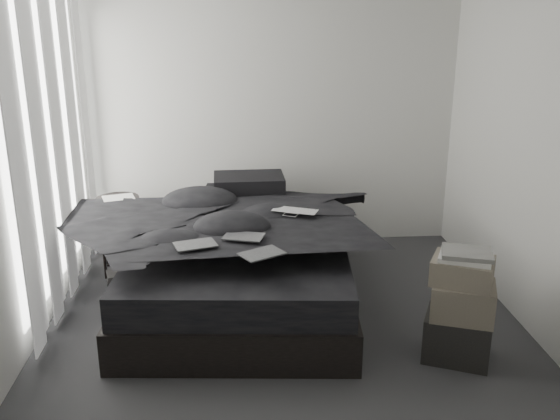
{
  "coord_description": "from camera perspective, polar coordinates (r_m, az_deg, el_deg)",
  "views": [
    {
      "loc": [
        -0.33,
        -3.94,
        2.3
      ],
      "look_at": [
        0.0,
        0.8,
        0.75
      ],
      "focal_mm": 40.0,
      "sensor_mm": 36.0,
      "label": 1
    }
  ],
  "objects": [
    {
      "name": "floor",
      "position": [
        4.58,
        0.7,
        -12.11
      ],
      "size": [
        3.6,
        4.2,
        0.01
      ],
      "primitive_type": "cube",
      "color": "#333235",
      "rests_on": "ground"
    },
    {
      "name": "wall_back",
      "position": [
        6.14,
        -0.84,
        8.68
      ],
      "size": [
        3.6,
        0.01,
        2.6
      ],
      "primitive_type": "cube",
      "color": "silver",
      "rests_on": "ground"
    },
    {
      "name": "wall_front",
      "position": [
        2.12,
        5.46,
        -10.19
      ],
      "size": [
        3.6,
        0.01,
        2.6
      ],
      "primitive_type": "cube",
      "color": "silver",
      "rests_on": "ground"
    },
    {
      "name": "wall_left",
      "position": [
        4.33,
        -23.75,
        3.13
      ],
      "size": [
        0.01,
        4.2,
        2.6
      ],
      "primitive_type": "cube",
      "color": "silver",
      "rests_on": "ground"
    },
    {
      "name": "wall_right",
      "position": [
        4.59,
        23.83,
        3.91
      ],
      "size": [
        0.01,
        4.2,
        2.6
      ],
      "primitive_type": "cube",
      "color": "silver",
      "rests_on": "ground"
    },
    {
      "name": "window_left",
      "position": [
        5.15,
        -20.39,
        6.28
      ],
      "size": [
        0.02,
        2.0,
        2.3
      ],
      "primitive_type": "cube",
      "color": "white",
      "rests_on": "wall_left"
    },
    {
      "name": "curtain_left",
      "position": [
        5.15,
        -19.77,
        5.55
      ],
      "size": [
        0.06,
        2.12,
        2.48
      ],
      "primitive_type": "cube",
      "color": "white",
      "rests_on": "wall_left"
    },
    {
      "name": "bed",
      "position": [
        5.12,
        -3.52,
        -6.77
      ],
      "size": [
        1.87,
        2.37,
        0.31
      ],
      "primitive_type": "cube",
      "rotation": [
        0.0,
        0.0,
        -0.08
      ],
      "color": "black",
      "rests_on": "floor"
    },
    {
      "name": "mattress",
      "position": [
        5.01,
        -3.58,
        -3.93
      ],
      "size": [
        1.8,
        2.3,
        0.24
      ],
      "primitive_type": "cube",
      "rotation": [
        0.0,
        0.0,
        -0.08
      ],
      "color": "black",
      "rests_on": "bed"
    },
    {
      "name": "duvet",
      "position": [
        4.87,
        -3.68,
        -1.44
      ],
      "size": [
        1.8,
        2.04,
        0.26
      ],
      "primitive_type": "imported",
      "rotation": [
        0.0,
        0.0,
        -0.08
      ],
      "color": "black",
      "rests_on": "mattress"
    },
    {
      "name": "pillow_lower",
      "position": [
        5.78,
        -3.58,
        1.13
      ],
      "size": [
        0.71,
        0.51,
        0.15
      ],
      "primitive_type": "cube",
      "rotation": [
        0.0,
        0.0,
        -0.08
      ],
      "color": "black",
      "rests_on": "mattress"
    },
    {
      "name": "pillow_upper",
      "position": [
        5.71,
        -2.86,
        2.48
      ],
      "size": [
        0.65,
        0.46,
        0.14
      ],
      "primitive_type": "cube",
      "rotation": [
        0.0,
        0.0,
        0.03
      ],
      "color": "black",
      "rests_on": "pillow_lower"
    },
    {
      "name": "laptop",
      "position": [
        4.92,
        1.2,
        0.57
      ],
      "size": [
        0.42,
        0.35,
        0.03
      ],
      "primitive_type": "imported",
      "rotation": [
        0.0,
        0.0,
        -0.39
      ],
      "color": "silver",
      "rests_on": "duvet"
    },
    {
      "name": "comic_a",
      "position": [
        4.35,
        -7.8,
        -2.14
      ],
      "size": [
        0.33,
        0.26,
        0.01
      ],
      "primitive_type": "cube",
      "rotation": [
        0.0,
        0.0,
        0.31
      ],
      "color": "black",
      "rests_on": "duvet"
    },
    {
      "name": "comic_b",
      "position": [
        4.46,
        -3.35,
        -1.36
      ],
      "size": [
        0.32,
        0.26,
        0.01
      ],
      "primitive_type": "cube",
      "rotation": [
        0.0,
        0.0,
        -0.29
      ],
      "color": "black",
      "rests_on": "duvet"
    },
    {
      "name": "comic_c",
      "position": [
        4.15,
        -1.68,
        -2.79
      ],
      "size": [
        0.34,
        0.3,
        0.01
      ],
      "primitive_type": "cube",
      "rotation": [
        0.0,
        0.0,
        0.54
      ],
      "color": "black",
      "rests_on": "duvet"
    },
    {
      "name": "side_stand",
      "position": [
        5.79,
        -14.38,
        -2.26
      ],
      "size": [
        0.42,
        0.42,
        0.69
      ],
      "primitive_type": "cylinder",
      "rotation": [
        0.0,
        0.0,
        0.13
      ],
      "color": "black",
      "rests_on": "floor"
    },
    {
      "name": "papers",
      "position": [
        5.67,
        -14.56,
        1.07
      ],
      "size": [
        0.31,
        0.27,
        0.01
      ],
      "primitive_type": "cube",
      "rotation": [
        0.0,
        0.0,
        0.31
      ],
      "color": "white",
      "rests_on": "side_stand"
    },
    {
      "name": "floor_books",
      "position": [
        5.56,
        -14.81,
        -6.26
      ],
      "size": [
        0.19,
        0.22,
        0.13
      ],
      "primitive_type": "cube",
      "rotation": [
        0.0,
        0.0,
        0.31
      ],
      "color": "black",
      "rests_on": "floor"
    },
    {
      "name": "box_lower",
      "position": [
        4.5,
        15.91,
        -11.1
      ],
      "size": [
        0.53,
        0.48,
        0.32
      ],
      "primitive_type": "cube",
      "rotation": [
        0.0,
        0.0,
        -0.41
      ],
      "color": "black",
      "rests_on": "floor"
    },
    {
      "name": "box_mid",
      "position": [
        4.37,
        16.35,
        -7.93
      ],
      "size": [
        0.49,
        0.44,
        0.24
      ],
      "primitive_type": "cube",
      "rotation": [
        0.0,
        0.0,
        -0.34
      ],
      "color": "#635B4E",
      "rests_on": "box_lower"
    },
    {
      "name": "box_upper",
      "position": [
        4.29,
        16.35,
        -5.36
      ],
      "size": [
        0.48,
        0.45,
        0.17
      ],
      "primitive_type": "cube",
      "rotation": [
        0.0,
        0.0,
        -0.47
      ],
      "color": "#635B4E",
      "rests_on": "box_mid"
    },
    {
      "name": "art_book_white",
      "position": [
        4.25,
        16.59,
        -4.12
      ],
      "size": [
        0.41,
        0.37,
        0.03
      ],
      "primitive_type": "cube",
      "rotation": [
        0.0,
        0.0,
        -0.41
      ],
      "color": "silver",
      "rests_on": "box_upper"
    },
    {
      "name": "art_book_snake",
      "position": [
        4.23,
        16.75,
        -3.78
      ],
      "size": [
        0.38,
        0.34,
        0.03
      ],
      "primitive_type": "cube",
      "rotation": [
        0.0,
        0.0,
        -0.31
      ],
      "color": "silver",
      "rests_on": "art_book_white"
    }
  ]
}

